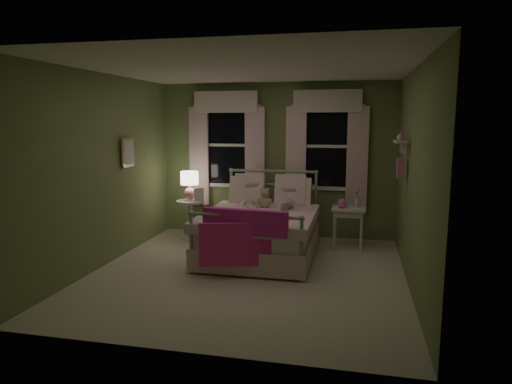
% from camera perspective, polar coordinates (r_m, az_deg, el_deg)
% --- Properties ---
extents(room_shell, '(4.20, 4.20, 4.20)m').
position_cam_1_polar(room_shell, '(5.74, -1.11, 2.21)').
color(room_shell, beige).
rests_on(room_shell, ground).
extents(bed, '(1.58, 2.04, 1.18)m').
position_cam_1_polar(bed, '(6.71, 0.64, -4.75)').
color(bed, white).
rests_on(bed, ground).
extents(pink_throw, '(1.10, 0.33, 0.71)m').
position_cam_1_polar(pink_throw, '(5.68, -1.48, -4.93)').
color(pink_throw, '#D72A9E').
rests_on(pink_throw, bed).
extents(child_left, '(0.34, 0.29, 0.80)m').
position_cam_1_polar(child_left, '(7.06, -0.87, 0.80)').
color(child_left, '#F7D1DD').
rests_on(child_left, bed).
extents(child_right, '(0.38, 0.31, 0.73)m').
position_cam_1_polar(child_right, '(6.96, 3.62, 0.34)').
color(child_right, '#F7D1DD').
rests_on(child_right, bed).
extents(book_left, '(0.23, 0.17, 0.26)m').
position_cam_1_polar(book_left, '(6.82, -1.35, 0.43)').
color(book_left, beige).
rests_on(book_left, child_left).
extents(book_right, '(0.20, 0.12, 0.26)m').
position_cam_1_polar(book_right, '(6.72, 3.29, -0.08)').
color(book_right, beige).
rests_on(book_right, child_right).
extents(teddy_bear, '(0.23, 0.19, 0.32)m').
position_cam_1_polar(teddy_bear, '(6.88, 1.10, -0.94)').
color(teddy_bear, tan).
rests_on(teddy_bear, bed).
extents(nightstand_left, '(0.46, 0.46, 0.65)m').
position_cam_1_polar(nightstand_left, '(7.72, -8.22, -2.75)').
color(nightstand_left, white).
rests_on(nightstand_left, ground).
extents(table_lamp, '(0.30, 0.30, 0.47)m').
position_cam_1_polar(table_lamp, '(7.63, -8.31, 1.19)').
color(table_lamp, '#D7837F').
rests_on(table_lamp, nightstand_left).
extents(book_nightstand, '(0.23, 0.27, 0.02)m').
position_cam_1_polar(book_nightstand, '(7.57, -7.77, -1.13)').
color(book_nightstand, beige).
rests_on(book_nightstand, nightstand_left).
extents(nightstand_right, '(0.50, 0.40, 0.64)m').
position_cam_1_polar(nightstand_right, '(7.16, 11.48, -2.69)').
color(nightstand_right, white).
rests_on(nightstand_right, ground).
extents(pink_toy, '(0.14, 0.19, 0.14)m').
position_cam_1_polar(pink_toy, '(7.12, 10.71, -1.43)').
color(pink_toy, pink).
rests_on(pink_toy, nightstand_right).
extents(bud_vase, '(0.06, 0.06, 0.28)m').
position_cam_1_polar(bud_vase, '(7.16, 12.50, -0.77)').
color(bud_vase, white).
rests_on(bud_vase, nightstand_right).
extents(window_left, '(1.34, 0.13, 1.96)m').
position_cam_1_polar(window_left, '(7.89, -3.69, 6.38)').
color(window_left, black).
rests_on(window_left, room_shell).
extents(window_right, '(1.34, 0.13, 1.96)m').
position_cam_1_polar(window_right, '(7.59, 8.81, 6.20)').
color(window_right, black).
rests_on(window_right, room_shell).
extents(wall_shelf, '(0.15, 0.50, 0.60)m').
position_cam_1_polar(wall_shelf, '(6.28, 17.59, 4.43)').
color(wall_shelf, white).
rests_on(wall_shelf, room_shell).
extents(framed_picture, '(0.03, 0.32, 0.42)m').
position_cam_1_polar(framed_picture, '(6.98, -15.71, 4.73)').
color(framed_picture, beige).
rests_on(framed_picture, room_shell).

